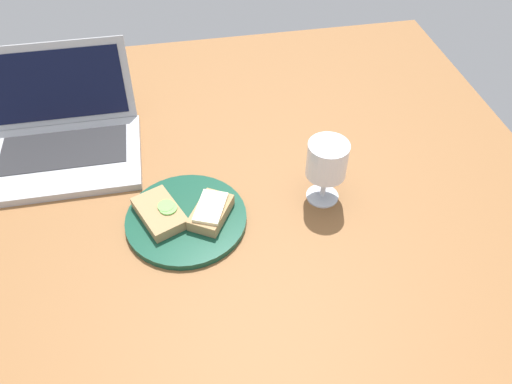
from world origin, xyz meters
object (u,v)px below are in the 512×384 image
plate (186,219)px  wine_glass (327,161)px  sandwich_with_cheese (211,212)px  sandwich_with_cucumber (160,213)px  laptop (62,138)px

plate → wine_glass: (29.21, 1.68, 9.46)cm
plate → sandwich_with_cheese: 5.63cm
sandwich_with_cucumber → laptop: (-20.88, 26.49, 1.08)cm
sandwich_with_cheese → laptop: size_ratio=0.34×
sandwich_with_cheese → laptop: (-30.98, 28.33, 0.78)cm
wine_glass → sandwich_with_cheese: bearing=-173.8°
plate → sandwich_with_cucumber: (-5.02, 0.92, 1.94)cm
sandwich_with_cucumber → sandwich_with_cheese: 10.28cm
plate → laptop: (-25.90, 27.41, 3.02)cm
sandwich_with_cheese → wine_glass: 25.32cm
plate → wine_glass: size_ratio=1.70×
sandwich_with_cucumber → sandwich_with_cheese: size_ratio=1.17×
sandwich_with_cucumber → laptop: size_ratio=0.40×
sandwich_with_cucumber → wine_glass: bearing=1.3°
sandwich_with_cheese → laptop: laptop is taller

